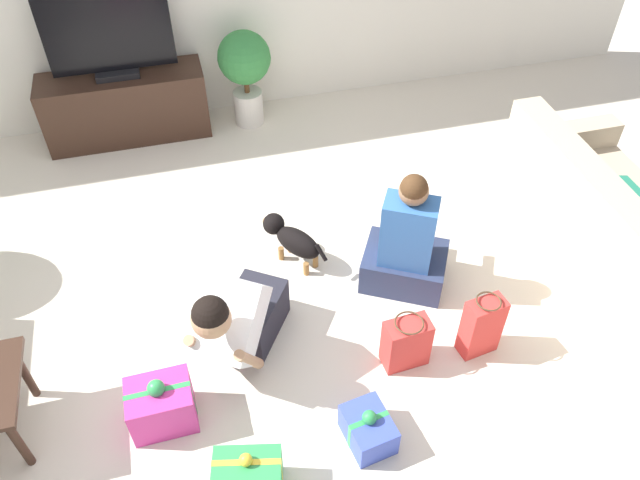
{
  "coord_description": "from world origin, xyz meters",
  "views": [
    {
      "loc": [
        -0.14,
        -2.36,
        3.06
      ],
      "look_at": [
        0.55,
        0.25,
        0.45
      ],
      "focal_mm": 35.0,
      "sensor_mm": 36.0,
      "label": 1
    }
  ],
  "objects_px": {
    "potted_plant_back_right": "(245,67)",
    "gift_bag_b": "(406,343)",
    "gift_box_c": "(161,405)",
    "gift_box_b": "(248,474)",
    "sofa_right": "(618,242)",
    "tv": "(110,40)",
    "tv_console": "(126,106)",
    "dog": "(291,238)",
    "person_sitting": "(406,247)",
    "person_kneeling": "(238,318)",
    "gift_box_a": "(368,429)",
    "gift_bag_a": "(482,326)"
  },
  "relations": [
    {
      "from": "tv",
      "to": "person_kneeling",
      "type": "relative_size",
      "value": 1.23
    },
    {
      "from": "dog",
      "to": "gift_bag_b",
      "type": "relative_size",
      "value": 1.31
    },
    {
      "from": "potted_plant_back_right",
      "to": "gift_box_c",
      "type": "bearing_deg",
      "value": -109.15
    },
    {
      "from": "sofa_right",
      "to": "gift_box_c",
      "type": "distance_m",
      "value": 2.95
    },
    {
      "from": "potted_plant_back_right",
      "to": "gift_bag_a",
      "type": "height_order",
      "value": "potted_plant_back_right"
    },
    {
      "from": "tv",
      "to": "person_sitting",
      "type": "xyz_separation_m",
      "value": [
        1.64,
        -2.18,
        -0.55
      ]
    },
    {
      "from": "tv",
      "to": "dog",
      "type": "relative_size",
      "value": 2.05
    },
    {
      "from": "sofa_right",
      "to": "gift_box_b",
      "type": "relative_size",
      "value": 5.25
    },
    {
      "from": "gift_box_c",
      "to": "potted_plant_back_right",
      "type": "bearing_deg",
      "value": 70.85
    },
    {
      "from": "person_kneeling",
      "to": "gift_box_c",
      "type": "height_order",
      "value": "person_kneeling"
    },
    {
      "from": "gift_bag_b",
      "to": "dog",
      "type": "bearing_deg",
      "value": 114.39
    },
    {
      "from": "person_sitting",
      "to": "gift_box_a",
      "type": "xyz_separation_m",
      "value": [
        -0.57,
        -1.01,
        -0.22
      ]
    },
    {
      "from": "tv_console",
      "to": "person_sitting",
      "type": "distance_m",
      "value": 2.73
    },
    {
      "from": "sofa_right",
      "to": "gift_box_a",
      "type": "height_order",
      "value": "sofa_right"
    },
    {
      "from": "tv_console",
      "to": "gift_bag_b",
      "type": "xyz_separation_m",
      "value": [
        1.43,
        -2.77,
        -0.11
      ]
    },
    {
      "from": "tv_console",
      "to": "tv",
      "type": "bearing_deg",
      "value": 0.0
    },
    {
      "from": "gift_box_b",
      "to": "gift_bag_b",
      "type": "relative_size",
      "value": 1.02
    },
    {
      "from": "gift_bag_a",
      "to": "dog",
      "type": "bearing_deg",
      "value": 131.49
    },
    {
      "from": "tv_console",
      "to": "potted_plant_back_right",
      "type": "relative_size",
      "value": 1.58
    },
    {
      "from": "person_sitting",
      "to": "gift_box_c",
      "type": "distance_m",
      "value": 1.72
    },
    {
      "from": "tv",
      "to": "gift_box_b",
      "type": "xyz_separation_m",
      "value": [
        0.43,
        -3.28,
        -0.74
      ]
    },
    {
      "from": "person_kneeling",
      "to": "gift_box_b",
      "type": "bearing_deg",
      "value": -63.2
    },
    {
      "from": "tv",
      "to": "sofa_right",
      "type": "bearing_deg",
      "value": -39.44
    },
    {
      "from": "gift_box_a",
      "to": "gift_box_b",
      "type": "distance_m",
      "value": 0.65
    },
    {
      "from": "gift_box_c",
      "to": "gift_bag_b",
      "type": "bearing_deg",
      "value": 1.37
    },
    {
      "from": "potted_plant_back_right",
      "to": "gift_box_c",
      "type": "distance_m",
      "value": 2.94
    },
    {
      "from": "dog",
      "to": "gift_bag_b",
      "type": "bearing_deg",
      "value": 78.71
    },
    {
      "from": "dog",
      "to": "gift_box_c",
      "type": "height_order",
      "value": "gift_box_c"
    },
    {
      "from": "potted_plant_back_right",
      "to": "person_sitting",
      "type": "relative_size",
      "value": 0.91
    },
    {
      "from": "person_sitting",
      "to": "tv",
      "type": "bearing_deg",
      "value": -23.59
    },
    {
      "from": "potted_plant_back_right",
      "to": "gift_bag_b",
      "type": "relative_size",
      "value": 2.33
    },
    {
      "from": "tv_console",
      "to": "gift_box_b",
      "type": "xyz_separation_m",
      "value": [
        0.43,
        -3.28,
        -0.16
      ]
    },
    {
      "from": "gift_box_c",
      "to": "gift_bag_b",
      "type": "xyz_separation_m",
      "value": [
        1.38,
        0.03,
        0.03
      ]
    },
    {
      "from": "sofa_right",
      "to": "person_sitting",
      "type": "xyz_separation_m",
      "value": [
        -1.34,
        0.27,
        0.03
      ]
    },
    {
      "from": "dog",
      "to": "tv",
      "type": "bearing_deg",
      "value": -96.76
    },
    {
      "from": "gift_box_a",
      "to": "person_sitting",
      "type": "bearing_deg",
      "value": 60.74
    },
    {
      "from": "dog",
      "to": "gift_box_c",
      "type": "distance_m",
      "value": 1.38
    },
    {
      "from": "dog",
      "to": "gift_box_c",
      "type": "xyz_separation_m",
      "value": [
        -0.94,
        -1.01,
        -0.05
      ]
    },
    {
      "from": "potted_plant_back_right",
      "to": "gift_box_a",
      "type": "height_order",
      "value": "potted_plant_back_right"
    },
    {
      "from": "sofa_right",
      "to": "tv",
      "type": "height_order",
      "value": "tv"
    },
    {
      "from": "sofa_right",
      "to": "dog",
      "type": "bearing_deg",
      "value": 71.59
    },
    {
      "from": "gift_box_b",
      "to": "gift_box_c",
      "type": "xyz_separation_m",
      "value": [
        -0.38,
        0.48,
        0.02
      ]
    },
    {
      "from": "gift_box_a",
      "to": "gift_box_b",
      "type": "xyz_separation_m",
      "value": [
        -0.65,
        -0.09,
        0.03
      ]
    },
    {
      "from": "tv_console",
      "to": "gift_bag_a",
      "type": "xyz_separation_m",
      "value": [
        1.88,
        -2.8,
        -0.07
      ]
    },
    {
      "from": "potted_plant_back_right",
      "to": "gift_box_b",
      "type": "bearing_deg",
      "value": -100.14
    },
    {
      "from": "gift_bag_b",
      "to": "tv",
      "type": "bearing_deg",
      "value": 117.35
    },
    {
      "from": "tv_console",
      "to": "gift_bag_b",
      "type": "distance_m",
      "value": 3.12
    },
    {
      "from": "tv",
      "to": "gift_box_c",
      "type": "distance_m",
      "value": 2.89
    },
    {
      "from": "potted_plant_back_right",
      "to": "tv_console",
      "type": "bearing_deg",
      "value": 177.15
    },
    {
      "from": "person_kneeling",
      "to": "gift_bag_a",
      "type": "bearing_deg",
      "value": 20.85
    }
  ]
}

